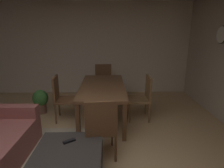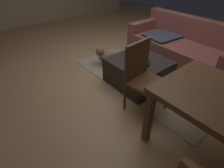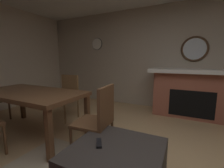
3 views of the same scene
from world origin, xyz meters
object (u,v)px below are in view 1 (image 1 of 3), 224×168
(dining_table, at_px, (102,89))
(tv_remote, at_px, (69,141))
(potted_plant, at_px, (41,100))
(dining_chair_west, at_px, (101,126))
(dining_chair_east, at_px, (104,80))
(ottoman_coffee_table, at_px, (69,165))
(wall_clock, at_px, (222,35))
(dining_chair_south, at_px, (143,95))
(dining_chair_north, at_px, (62,96))

(dining_table, bearing_deg, tv_remote, 165.77)
(dining_table, distance_m, potted_plant, 1.49)
(dining_chair_west, bearing_deg, dining_chair_east, 0.34)
(ottoman_coffee_table, height_order, wall_clock, wall_clock)
(dining_chair_east, height_order, dining_chair_south, same)
(tv_remote, relative_size, dining_chair_west, 0.17)
(dining_chair_south, bearing_deg, tv_remote, 141.45)
(tv_remote, bearing_deg, wall_clock, -91.08)
(dining_table, bearing_deg, potted_plant, 76.63)
(potted_plant, distance_m, wall_clock, 4.08)
(ottoman_coffee_table, xyz_separation_m, tv_remote, (0.18, 0.02, 0.23))
(ottoman_coffee_table, relative_size, tv_remote, 5.30)
(dining_chair_north, distance_m, potted_plant, 0.70)
(dining_table, bearing_deg, dining_chair_south, -90.02)
(potted_plant, relative_size, wall_clock, 1.51)
(ottoman_coffee_table, xyz_separation_m, potted_plant, (2.05, 1.03, 0.09))
(wall_clock, bearing_deg, tv_remote, 121.80)
(dining_table, relative_size, dining_chair_east, 1.95)
(dining_chair_north, bearing_deg, dining_chair_east, -32.51)
(dining_chair_east, bearing_deg, dining_chair_north, 147.49)
(dining_chair_west, distance_m, potted_plant, 2.17)
(tv_remote, distance_m, dining_chair_west, 0.48)
(dining_chair_west, xyz_separation_m, dining_chair_north, (1.29, 0.85, 0.00))
(ottoman_coffee_table, relative_size, potted_plant, 1.57)
(ottoman_coffee_table, height_order, dining_chair_east, dining_chair_east)
(dining_table, relative_size, wall_clock, 5.09)
(ottoman_coffee_table, distance_m, wall_clock, 3.71)
(dining_chair_west, height_order, potted_plant, dining_chair_west)
(dining_chair_west, bearing_deg, dining_chair_north, 33.23)
(ottoman_coffee_table, xyz_separation_m, dining_chair_north, (1.71, 0.46, 0.31))
(ottoman_coffee_table, distance_m, dining_chair_east, 3.06)
(dining_table, height_order, wall_clock, wall_clock)
(dining_chair_north, relative_size, wall_clock, 2.61)
(potted_plant, bearing_deg, dining_chair_west, -139.11)
(dining_chair_east, relative_size, potted_plant, 1.72)
(potted_plant, bearing_deg, dining_chair_south, -98.48)
(dining_chair_north, bearing_deg, potted_plant, 59.04)
(tv_remote, distance_m, dining_chair_south, 1.98)
(ottoman_coffee_table, xyz_separation_m, dining_table, (1.72, -0.38, 0.45))
(ottoman_coffee_table, xyz_separation_m, dining_chair_east, (3.02, -0.37, 0.31))
(dining_table, bearing_deg, wall_clock, -85.34)
(dining_chair_west, relative_size, dining_chair_east, 1.00)
(dining_chair_east, bearing_deg, ottoman_coffee_table, 173.02)
(potted_plant, xyz_separation_m, wall_clock, (-0.14, -3.82, 1.43))
(dining_chair_east, distance_m, potted_plant, 1.71)
(dining_chair_east, height_order, dining_chair_north, same)
(tv_remote, relative_size, wall_clock, 0.45)
(dining_table, bearing_deg, ottoman_coffee_table, 167.67)
(ottoman_coffee_table, bearing_deg, dining_chair_east, -6.98)
(tv_remote, bearing_deg, dining_table, -47.11)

